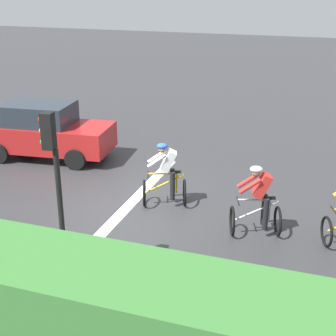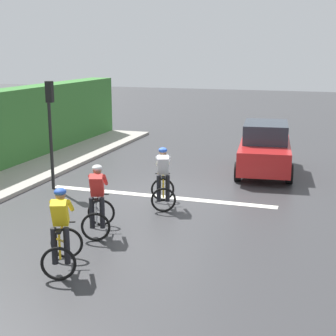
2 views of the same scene
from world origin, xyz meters
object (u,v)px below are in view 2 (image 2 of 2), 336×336
Objects in this scene: cyclist_mid at (163,179)px; traffic_light_near_crossing at (50,118)px; cyclist_lead at (61,232)px; car_red at (265,148)px; cyclist_second at (98,202)px.

traffic_light_near_crossing is at bearing -10.50° from cyclist_mid.
car_red is (-2.77, -9.28, 0.08)m from cyclist_lead.
cyclist_lead is 0.50× the size of traffic_light_near_crossing.
cyclist_second is 0.39× the size of car_red.
cyclist_lead is 4.49m from cyclist_mid.
car_red reaches higher than cyclist_lead.
car_red is (-2.16, -4.82, 0.08)m from cyclist_mid.
traffic_light_near_crossing is (3.07, -3.15, 1.43)m from cyclist_second.
traffic_light_near_crossing is at bearing -57.71° from cyclist_lead.
car_red is at bearing -106.61° from cyclist_lead.
traffic_light_near_crossing is at bearing 34.23° from car_red.
cyclist_lead is at bearing 82.30° from cyclist_mid.
cyclist_lead is at bearing 122.29° from traffic_light_near_crossing.
cyclist_second is 4.63m from traffic_light_near_crossing.
cyclist_lead and cyclist_second have the same top height.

